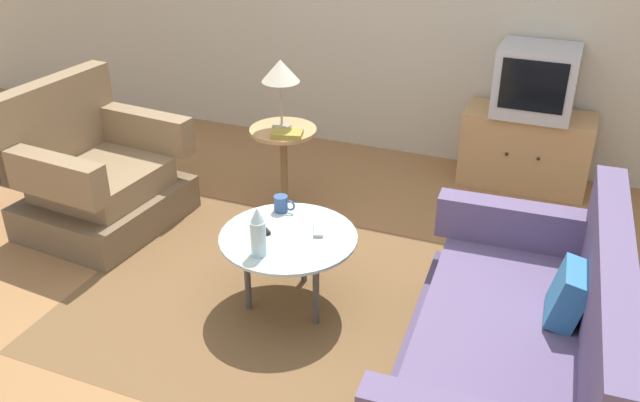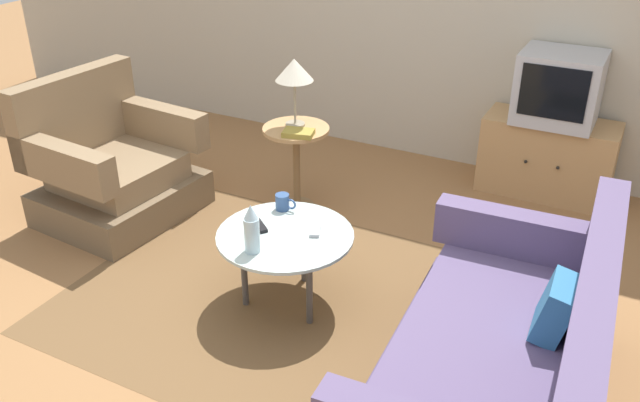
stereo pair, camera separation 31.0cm
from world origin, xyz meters
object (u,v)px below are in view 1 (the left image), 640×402
object	(u,v)px
tv_stand	(525,149)
book	(287,134)
couch	(515,354)
tv_remote_silver	(318,229)
mug	(282,204)
vase	(258,233)
side_table	(284,153)
television	(536,81)
table_lamp	(280,73)
coffee_table	(288,242)
tv_remote_dark	(262,228)
armchair	(95,178)

from	to	relation	value
tv_stand	book	world-z (taller)	book
couch	tv_remote_silver	size ratio (longest dim) A/B	10.64
mug	book	bearing A→B (deg)	111.71
tv_stand	vase	size ratio (longest dim) A/B	3.41
side_table	mug	size ratio (longest dim) A/B	4.74
television	tv_remote_silver	distance (m)	2.16
table_lamp	vase	world-z (taller)	table_lamp
tv_remote_silver	coffee_table	bearing A→B (deg)	106.72
television	mug	world-z (taller)	television
side_table	tv_stand	world-z (taller)	side_table
side_table	tv_remote_dark	bearing A→B (deg)	-71.72
armchair	tv_stand	world-z (taller)	armchair
tv_remote_silver	vase	bearing A→B (deg)	127.73
table_lamp	tv_remote_silver	xyz separation A→B (m)	(0.64, -0.92, -0.53)
coffee_table	television	size ratio (longest dim) A/B	1.37
television	book	bearing A→B (deg)	-140.81
side_table	tv_remote_silver	bearing A→B (deg)	-55.26
mug	tv_remote_silver	xyz separation A→B (m)	(0.28, -0.13, -0.04)
armchair	tv_remote_dark	bearing A→B (deg)	80.19
tv_remote_silver	mug	bearing A→B (deg)	42.99
coffee_table	vase	size ratio (longest dim) A/B	2.76
mug	television	bearing A→B (deg)	57.44
television	vase	bearing A→B (deg)	-115.22
mug	tv_remote_silver	size ratio (longest dim) A/B	0.81
side_table	book	world-z (taller)	book
armchair	mug	size ratio (longest dim) A/B	8.04
table_lamp	tv_remote_silver	size ratio (longest dim) A/B	2.88
couch	tv_stand	size ratio (longest dim) A/B	1.86
table_lamp	tv_remote_silver	bearing A→B (deg)	-55.22
coffee_table	tv_remote_dark	world-z (taller)	tv_remote_dark
side_table	tv_stand	size ratio (longest dim) A/B	0.66
television	tv_remote_dark	world-z (taller)	television
armchair	tv_remote_silver	world-z (taller)	armchair
armchair	side_table	size ratio (longest dim) A/B	1.70
vase	book	size ratio (longest dim) A/B	1.21
couch	television	world-z (taller)	television
table_lamp	tv_remote_silver	distance (m)	1.25
side_table	television	distance (m)	1.87
television	vase	xyz separation A→B (m)	(-1.07, -2.27, -0.24)
couch	tv_stand	world-z (taller)	couch
armchair	tv_stand	distance (m)	3.10
television	table_lamp	xyz separation A→B (m)	(-1.52, -1.02, 0.17)
vase	side_table	bearing A→B (deg)	109.25
armchair	television	xyz separation A→B (m)	(2.60, 1.68, 0.49)
coffee_table	table_lamp	size ratio (longest dim) A/B	1.61
armchair	side_table	xyz separation A→B (m)	(1.10, 0.63, 0.11)
tv_remote_dark	table_lamp	bearing A→B (deg)	147.70
couch	side_table	bearing A→B (deg)	49.85
couch	vase	xyz separation A→B (m)	(-1.32, 0.10, 0.28)
vase	mug	bearing A→B (deg)	100.61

